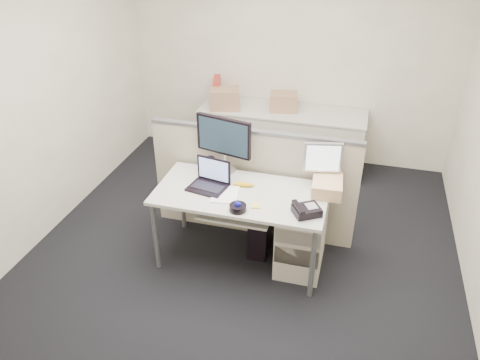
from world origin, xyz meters
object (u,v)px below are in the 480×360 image
(desk, at_px, (241,199))
(laptop, at_px, (207,177))
(monitor_main, at_px, (224,145))
(desk_phone, at_px, (307,211))

(desk, height_order, laptop, laptop)
(monitor_main, height_order, desk_phone, monitor_main)
(monitor_main, relative_size, desk_phone, 2.59)
(desk_phone, bearing_deg, laptop, 138.35)
(monitor_main, distance_m, desk_phone, 1.01)
(desk, xyz_separation_m, laptop, (-0.30, -0.02, 0.19))
(monitor_main, bearing_deg, desk, -38.82)
(laptop, xyz_separation_m, desk_phone, (0.90, -0.16, -0.09))
(desk, bearing_deg, monitor_main, 128.00)
(desk_phone, bearing_deg, desk, 131.73)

